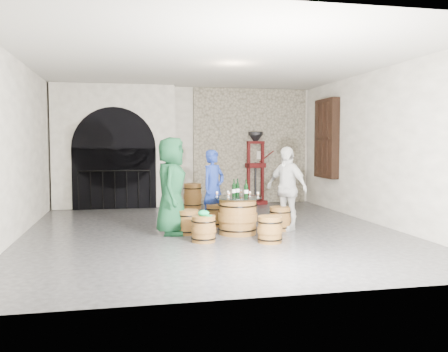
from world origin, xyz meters
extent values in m
plane|color=#2C2C2E|center=(0.00, 0.00, 0.00)|extent=(8.00, 8.00, 0.00)
plane|color=white|center=(0.00, 4.00, 1.60)|extent=(8.00, 0.00, 8.00)
plane|color=white|center=(0.00, -4.00, 1.60)|extent=(8.00, 0.00, 8.00)
plane|color=white|center=(-3.50, 0.00, 1.60)|extent=(0.00, 8.00, 8.00)
plane|color=white|center=(3.50, 0.00, 1.60)|extent=(0.00, 8.00, 8.00)
plane|color=beige|center=(0.00, 0.00, 3.20)|extent=(8.00, 8.00, 0.00)
cube|color=#9F957F|center=(1.80, 3.94, 1.60)|extent=(3.20, 0.12, 3.18)
cube|color=white|center=(-1.90, 3.75, 1.60)|extent=(3.10, 0.50, 3.18)
cube|color=black|center=(-1.90, 3.48, 0.78)|extent=(2.10, 0.03, 1.55)
cylinder|color=black|center=(-1.90, 3.48, 1.55)|extent=(2.10, 0.03, 2.10)
cylinder|color=black|center=(-1.90, 3.42, 0.98)|extent=(1.79, 0.04, 0.04)
cylinder|color=black|center=(-2.79, 3.42, 0.49)|extent=(0.02, 0.02, 0.98)
cylinder|color=black|center=(-2.50, 3.42, 0.49)|extent=(0.02, 0.02, 0.98)
cylinder|color=black|center=(-2.20, 3.42, 0.49)|extent=(0.02, 0.02, 0.98)
cylinder|color=black|center=(-1.90, 3.42, 0.49)|extent=(0.02, 0.02, 0.98)
cylinder|color=black|center=(-1.60, 3.42, 0.49)|extent=(0.02, 0.02, 0.98)
cylinder|color=black|center=(-1.31, 3.42, 0.49)|extent=(0.02, 0.02, 0.98)
cylinder|color=black|center=(-1.01, 3.42, 0.49)|extent=(0.02, 0.02, 0.98)
cube|color=black|center=(3.39, 2.40, 1.80)|extent=(0.20, 1.10, 2.00)
cube|color=black|center=(3.34, 2.40, 1.80)|extent=(0.06, 0.88, 1.76)
cube|color=black|center=(3.37, 2.40, 1.80)|extent=(0.22, 0.92, 0.06)
cube|color=black|center=(3.37, 2.11, 1.80)|extent=(0.22, 0.06, 1.80)
cube|color=black|center=(3.37, 2.40, 1.80)|extent=(0.22, 0.06, 1.80)
cube|color=black|center=(3.37, 2.69, 1.80)|extent=(0.22, 0.06, 1.80)
cylinder|color=brown|center=(0.41, -0.41, 0.33)|extent=(0.69, 0.69, 0.65)
cylinder|color=brown|center=(0.41, -0.41, 0.33)|extent=(0.73, 0.73, 0.14)
torus|color=black|center=(0.41, -0.41, 0.10)|extent=(0.74, 0.74, 0.02)
torus|color=black|center=(0.41, -0.41, 0.55)|extent=(0.74, 0.74, 0.02)
cylinder|color=brown|center=(0.41, -0.41, 0.66)|extent=(0.70, 0.70, 0.02)
cylinder|color=black|center=(0.41, -0.41, 0.69)|extent=(0.89, 0.89, 0.01)
cylinder|color=brown|center=(-0.51, -0.25, 0.22)|extent=(0.40, 0.40, 0.43)
cylinder|color=brown|center=(-0.51, -0.25, 0.22)|extent=(0.43, 0.43, 0.09)
torus|color=black|center=(-0.51, -0.25, 0.07)|extent=(0.44, 0.44, 0.02)
torus|color=black|center=(-0.51, -0.25, 0.36)|extent=(0.44, 0.44, 0.02)
cylinder|color=brown|center=(-0.51, -0.25, 0.44)|extent=(0.41, 0.41, 0.02)
cylinder|color=brown|center=(0.17, 0.48, 0.22)|extent=(0.40, 0.40, 0.43)
cylinder|color=brown|center=(0.17, 0.48, 0.22)|extent=(0.43, 0.43, 0.09)
torus|color=black|center=(0.17, 0.48, 0.07)|extent=(0.44, 0.44, 0.02)
torus|color=black|center=(0.17, 0.48, 0.36)|extent=(0.44, 0.44, 0.02)
cylinder|color=brown|center=(0.17, 0.48, 0.44)|extent=(0.41, 0.41, 0.02)
cylinder|color=brown|center=(1.30, -0.19, 0.22)|extent=(0.40, 0.40, 0.43)
cylinder|color=brown|center=(1.30, -0.19, 0.22)|extent=(0.43, 0.43, 0.09)
torus|color=black|center=(1.30, -0.19, 0.07)|extent=(0.44, 0.44, 0.02)
torus|color=black|center=(1.30, -0.19, 0.36)|extent=(0.44, 0.44, 0.02)
cylinder|color=brown|center=(1.30, -0.19, 0.44)|extent=(0.41, 0.41, 0.02)
cylinder|color=brown|center=(0.76, -1.27, 0.22)|extent=(0.40, 0.40, 0.43)
cylinder|color=brown|center=(0.76, -1.27, 0.22)|extent=(0.43, 0.43, 0.09)
torus|color=black|center=(0.76, -1.27, 0.07)|extent=(0.44, 0.44, 0.02)
torus|color=black|center=(0.76, -1.27, 0.36)|extent=(0.44, 0.44, 0.02)
cylinder|color=brown|center=(0.76, -1.27, 0.44)|extent=(0.41, 0.41, 0.02)
cylinder|color=brown|center=(-0.33, -0.98, 0.22)|extent=(0.40, 0.40, 0.43)
cylinder|color=brown|center=(-0.33, -0.98, 0.22)|extent=(0.43, 0.43, 0.09)
torus|color=black|center=(-0.33, -0.98, 0.07)|extent=(0.44, 0.44, 0.02)
torus|color=black|center=(-0.33, -0.98, 0.36)|extent=(0.44, 0.44, 0.02)
cylinder|color=brown|center=(-0.33, -0.98, 0.44)|extent=(0.41, 0.41, 0.02)
ellipsoid|color=#0D9951|center=(-0.33, -0.98, 0.49)|extent=(0.19, 0.19, 0.11)
cylinder|color=#0D9951|center=(-0.25, -1.01, 0.45)|extent=(0.12, 0.12, 0.01)
imported|color=#124225|center=(-0.80, -0.19, 0.90)|extent=(0.74, 0.98, 1.79)
imported|color=navy|center=(0.14, 0.61, 0.78)|extent=(0.68, 0.63, 1.55)
imported|color=beige|center=(1.44, -0.16, 0.81)|extent=(0.83, 1.01, 1.62)
cylinder|color=black|center=(0.36, -0.32, 0.80)|extent=(0.07, 0.07, 0.22)
cylinder|color=white|center=(0.36, -0.32, 0.79)|extent=(0.08, 0.08, 0.06)
cone|color=black|center=(0.36, -0.32, 0.93)|extent=(0.07, 0.07, 0.05)
cylinder|color=black|center=(0.36, -0.32, 0.98)|extent=(0.03, 0.03, 0.07)
cylinder|color=black|center=(0.55, -0.47, 0.80)|extent=(0.07, 0.07, 0.22)
cylinder|color=white|center=(0.55, -0.47, 0.79)|extent=(0.08, 0.08, 0.06)
cone|color=black|center=(0.55, -0.47, 0.93)|extent=(0.07, 0.07, 0.05)
cylinder|color=black|center=(0.55, -0.47, 0.98)|extent=(0.03, 0.03, 0.07)
cylinder|color=black|center=(0.45, -0.21, 0.80)|extent=(0.07, 0.07, 0.22)
cylinder|color=white|center=(0.45, -0.21, 0.79)|extent=(0.08, 0.08, 0.06)
cone|color=black|center=(0.45, -0.21, 0.93)|extent=(0.07, 0.07, 0.05)
cylinder|color=black|center=(0.45, -0.21, 0.98)|extent=(0.03, 0.03, 0.07)
cylinder|color=brown|center=(0.07, 3.19, 0.31)|extent=(0.44, 0.44, 0.62)
cylinder|color=brown|center=(0.07, 3.19, 0.31)|extent=(0.47, 0.47, 0.14)
torus|color=black|center=(0.07, 3.19, 0.10)|extent=(0.48, 0.48, 0.02)
torus|color=black|center=(0.07, 3.19, 0.52)|extent=(0.48, 0.48, 0.02)
cylinder|color=brown|center=(0.07, 3.19, 0.63)|extent=(0.45, 0.45, 0.02)
cube|color=#450C0B|center=(1.89, 3.70, 0.05)|extent=(0.61, 0.52, 0.11)
cube|color=#450C0B|center=(1.89, 3.70, 1.07)|extent=(0.54, 0.39, 0.13)
cube|color=#450C0B|center=(1.89, 3.70, 1.70)|extent=(0.51, 0.20, 0.07)
cylinder|color=black|center=(1.89, 3.70, 0.63)|extent=(0.06, 0.06, 1.05)
cylinder|color=black|center=(1.89, 3.70, 1.94)|extent=(0.40, 0.40, 0.09)
cone|color=black|center=(1.89, 3.70, 1.82)|extent=(0.40, 0.40, 0.21)
cube|color=#450C0B|center=(1.68, 3.67, 0.89)|extent=(0.08, 0.08, 1.68)
cube|color=#450C0B|center=(2.09, 3.73, 0.89)|extent=(0.08, 0.08, 1.68)
cylinder|color=#450C0B|center=(2.20, 3.71, 1.31)|extent=(0.45, 0.11, 0.33)
cube|color=silver|center=(2.05, 3.86, 1.35)|extent=(0.18, 0.10, 0.22)
camera|label=1|loc=(-1.61, -8.88, 1.69)|focal=38.00mm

